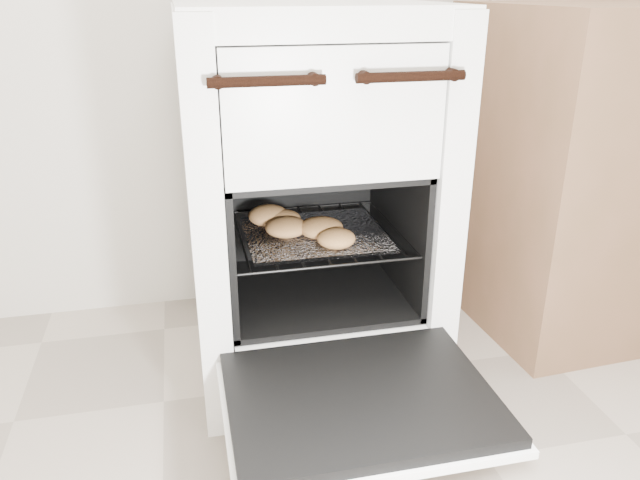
{
  "coord_description": "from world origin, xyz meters",
  "views": [
    {
      "loc": [
        -0.24,
        -0.24,
        0.92
      ],
      "look_at": [
        0.05,
        1.04,
        0.38
      ],
      "focal_mm": 35.0,
      "sensor_mm": 36.0,
      "label": 1
    }
  ],
  "objects": [
    {
      "name": "stove",
      "position": [
        0.05,
        1.18,
        0.43
      ],
      "size": [
        0.57,
        0.64,
        0.88
      ],
      "color": "white",
      "rests_on": "ground"
    },
    {
      "name": "oven_door",
      "position": [
        0.05,
        0.7,
        0.19
      ],
      "size": [
        0.52,
        0.4,
        0.04
      ],
      "color": "black",
      "rests_on": "stove"
    },
    {
      "name": "oven_rack",
      "position": [
        0.05,
        1.12,
        0.37
      ],
      "size": [
        0.42,
        0.4,
        0.01
      ],
      "color": "black",
      "rests_on": "stove"
    },
    {
      "name": "foil_sheet",
      "position": [
        0.05,
        1.1,
        0.37
      ],
      "size": [
        0.33,
        0.29,
        0.01
      ],
      "primitive_type": "cube",
      "color": "silver",
      "rests_on": "oven_rack"
    },
    {
      "name": "baked_rolls",
      "position": [
        0.01,
        1.1,
        0.4
      ],
      "size": [
        0.25,
        0.28,
        0.05
      ],
      "color": "#B9874A",
      "rests_on": "foil_sheet"
    },
    {
      "name": "counter",
      "position": [
        1.0,
        1.25,
        0.44
      ],
      "size": [
        0.91,
        0.64,
        0.88
      ],
      "primitive_type": "cube",
      "rotation": [
        0.0,
        0.0,
        0.06
      ],
      "color": "brown",
      "rests_on": "ground"
    }
  ]
}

